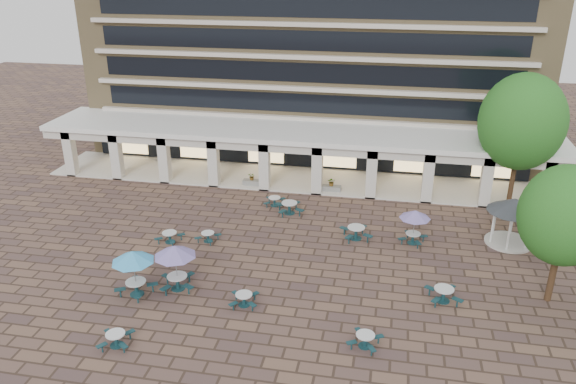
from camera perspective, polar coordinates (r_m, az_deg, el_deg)
name	(u,v)px	position (r m, az deg, el deg)	size (l,w,h in m)	color
ground	(252,270)	(34.12, -3.63, -7.92)	(120.00, 120.00, 0.00)	brown
apartment_building	(317,11)	(54.48, 2.96, 17.85)	(40.00, 15.50, 25.20)	#998156
retail_arcade	(296,146)	(46.07, 0.83, 4.68)	(42.00, 6.60, 4.40)	white
picnic_table_1	(116,338)	(29.20, -17.09, -14.02)	(1.76, 1.76, 0.71)	#163B42
picnic_table_2	(365,339)	(28.19, 7.85, -14.60)	(1.82, 1.82, 0.69)	#163B42
picnic_table_3	(444,293)	(32.18, 15.53, -9.90)	(2.07, 2.07, 0.81)	#163B42
picnic_table_4	(133,258)	(31.78, -15.50, -6.50)	(2.36, 2.36, 2.72)	#163B42
picnic_table_5	(244,298)	(30.85, -4.50, -10.73)	(1.69, 1.69, 0.69)	#163B42
picnic_table_6	(175,253)	(31.74, -11.42, -6.06)	(2.38, 2.38, 2.75)	#163B42
picnic_table_8	(208,236)	(37.44, -8.14, -4.45)	(1.66, 1.66, 0.64)	#163B42
picnic_table_9	(170,236)	(37.74, -11.93, -4.43)	(1.82, 1.82, 0.72)	#163B42
picnic_table_10	(356,232)	(37.61, 6.93, -4.02)	(2.32, 2.32, 0.87)	#163B42
picnic_table_11	(415,216)	(37.03, 12.78, -2.36)	(2.04, 2.04, 2.35)	#163B42
picnic_table_12	(275,201)	(42.19, -1.38, -0.89)	(1.56, 1.56, 0.68)	#163B42
picnic_table_13	(289,207)	(40.91, 0.15, -1.52)	(2.34, 2.34, 0.87)	#163B42
gazebo	(514,210)	(38.77, 21.94, -1.73)	(3.39, 3.39, 3.15)	beige
tree_east_a	(565,216)	(32.20, 26.34, -2.17)	(4.70, 4.70, 7.84)	#452F1B
tree_east_c	(522,122)	(43.18, 22.68, 6.58)	(6.04, 6.04, 10.06)	#452F1B
planter_left	(252,181)	(45.89, -3.67, 1.12)	(1.50, 0.68, 1.14)	gray
planter_right	(332,186)	(44.77, 4.44, 0.57)	(1.50, 0.60, 1.20)	gray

